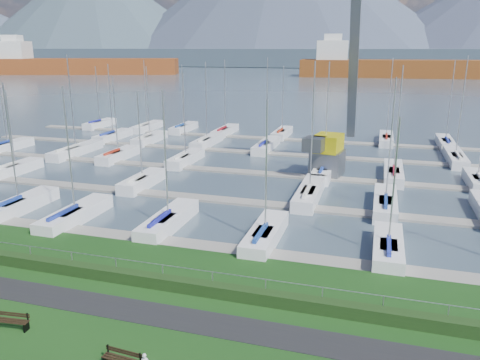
% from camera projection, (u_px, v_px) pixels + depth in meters
% --- Properties ---
extents(path, '(160.00, 2.00, 0.04)m').
position_uv_depth(path, '(155.00, 314.00, 23.67)').
color(path, black).
rests_on(path, grass).
extents(water, '(800.00, 540.00, 0.20)m').
position_uv_depth(water, '(364.00, 72.00, 266.18)').
color(water, '#415260').
extents(hedge, '(80.00, 0.70, 0.70)m').
position_uv_depth(hedge, '(176.00, 284.00, 25.97)').
color(hedge, '#1B3413').
rests_on(hedge, grass).
extents(fence, '(80.00, 0.04, 0.04)m').
position_uv_depth(fence, '(179.00, 267.00, 26.11)').
color(fence, '#9B9DA3').
rests_on(fence, grass).
extents(foothill, '(900.00, 80.00, 12.00)m').
position_uv_depth(foothill, '(369.00, 58.00, 328.95)').
color(foothill, '#3F4E5C').
rests_on(foothill, water).
extents(mountains, '(1190.00, 360.00, 115.00)m').
position_uv_depth(mountains, '(385.00, 5.00, 384.58)').
color(mountains, '#455065').
rests_on(mountains, water).
extents(docks, '(90.00, 41.60, 0.25)m').
position_uv_depth(docks, '(277.00, 175.00, 50.46)').
color(docks, gray).
rests_on(docks, water).
extents(bench_left, '(1.83, 0.61, 0.85)m').
position_uv_depth(bench_left, '(11.00, 321.00, 22.38)').
color(bench_left, black).
rests_on(bench_left, grass).
extents(bench_right, '(1.83, 0.56, 0.85)m').
position_uv_depth(bench_right, '(122.00, 359.00, 19.61)').
color(bench_right, black).
rests_on(bench_right, grass).
extents(crane, '(4.75, 13.36, 22.35)m').
position_uv_depth(crane, '(335.00, 122.00, 49.79)').
color(crane, '#595C61').
rests_on(crane, water).
extents(cargo_ship_west, '(98.00, 46.81, 21.50)m').
position_uv_depth(cargo_ship_west, '(74.00, 66.00, 240.22)').
color(cargo_ship_west, brown).
rests_on(cargo_ship_west, water).
extents(cargo_ship_mid, '(96.77, 25.76, 21.50)m').
position_uv_depth(cargo_ship_mid, '(396.00, 69.00, 214.04)').
color(cargo_ship_mid, brown).
rests_on(cargo_ship_mid, water).
extents(sailboat_fleet, '(75.92, 49.15, 12.75)m').
position_uv_depth(sailboat_fleet, '(252.00, 119.00, 52.12)').
color(sailboat_fleet, navy).
rests_on(sailboat_fleet, water).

